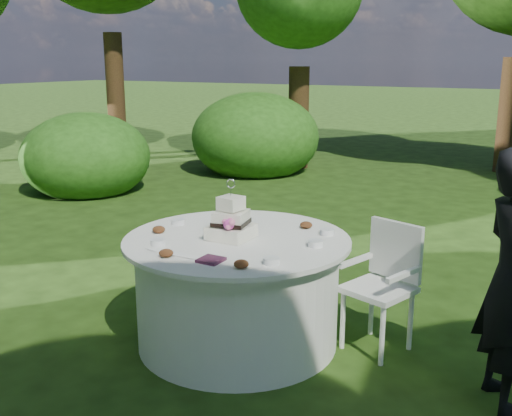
# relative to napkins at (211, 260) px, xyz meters

# --- Properties ---
(ground) EXTENTS (80.00, 80.00, 0.00)m
(ground) POSITION_rel_napkins_xyz_m (-0.12, 0.50, -0.78)
(ground) COLOR #1C320D
(ground) RESTS_ON ground
(napkins) EXTENTS (0.14, 0.14, 0.02)m
(napkins) POSITION_rel_napkins_xyz_m (0.00, 0.00, 0.00)
(napkins) COLOR #451D36
(napkins) RESTS_ON table
(feather_plume) EXTENTS (0.48, 0.07, 0.01)m
(feather_plume) POSITION_rel_napkins_xyz_m (-0.27, -0.00, -0.00)
(feather_plume) COLOR white
(feather_plume) RESTS_ON table
(table) EXTENTS (1.56, 1.56, 0.77)m
(table) POSITION_rel_napkins_xyz_m (-0.12, 0.50, -0.39)
(table) COLOR white
(table) RESTS_ON ground
(cake) EXTENTS (0.27, 0.29, 0.41)m
(cake) POSITION_rel_napkins_xyz_m (-0.14, 0.46, 0.10)
(cake) COLOR white
(cake) RESTS_ON table
(chair) EXTENTS (0.51, 0.51, 0.88)m
(chair) POSITION_rel_napkins_xyz_m (0.80, 0.94, -0.26)
(chair) COLOR silver
(chair) RESTS_ON ground
(votives) EXTENTS (1.20, 0.97, 0.04)m
(votives) POSITION_rel_napkins_xyz_m (-0.07, 0.54, 0.01)
(votives) COLOR white
(votives) RESTS_ON table
(petal_cups) EXTENTS (0.97, 1.11, 0.05)m
(petal_cups) POSITION_rel_napkins_xyz_m (-0.13, 0.30, 0.02)
(petal_cups) COLOR #562D16
(petal_cups) RESTS_ON table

